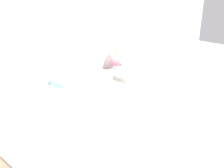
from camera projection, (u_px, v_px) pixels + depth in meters
ground_plane at (48, 128)px, 3.35m from camera, size 12.00×12.00×0.00m
wall_back at (33, 24)px, 2.90m from camera, size 8.00×0.06×2.60m
bed at (102, 141)px, 2.59m from camera, size 1.69×2.17×0.99m
nightstand at (122, 89)px, 3.83m from camera, size 0.40×0.49×0.53m
table_lamp at (120, 51)px, 3.72m from camera, size 0.22×0.22×0.38m
flower_vase at (116, 64)px, 3.58m from camera, size 0.12×0.12×0.23m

